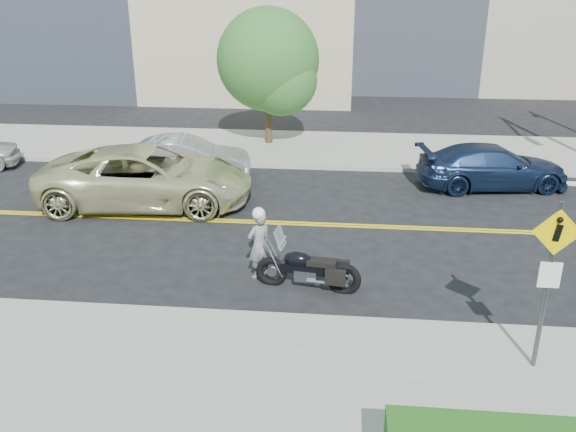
% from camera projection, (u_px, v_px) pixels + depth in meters
% --- Properties ---
extents(ground_plane, '(120.00, 120.00, 0.00)m').
position_uv_depth(ground_plane, '(312.00, 224.00, 16.74)').
color(ground_plane, black).
rests_on(ground_plane, ground).
extents(sidewalk_near, '(60.00, 5.00, 0.15)m').
position_uv_depth(sidewalk_near, '(283.00, 398.00, 9.79)').
color(sidewalk_near, '#9E9B91').
rests_on(sidewalk_near, ground_plane).
extents(sidewalk_far, '(60.00, 5.00, 0.15)m').
position_uv_depth(sidewalk_far, '(324.00, 149.00, 23.65)').
color(sidewalk_far, '#9E9B91').
rests_on(sidewalk_far, ground_plane).
extents(pedestrian_sign, '(0.78, 0.08, 3.00)m').
position_uv_depth(pedestrian_sign, '(550.00, 271.00, 9.80)').
color(pedestrian_sign, '#4C4C51').
rests_on(pedestrian_sign, sidewalk_near).
extents(motorcyclist, '(0.69, 0.67, 1.69)m').
position_uv_depth(motorcyclist, '(259.00, 243.00, 13.53)').
color(motorcyclist, '#ADADB2').
rests_on(motorcyclist, ground).
extents(motorcycle, '(2.30, 0.97, 1.36)m').
position_uv_depth(motorcycle, '(309.00, 260.00, 13.09)').
color(motorcycle, black).
rests_on(motorcycle, ground).
extents(suv, '(6.40, 3.35, 1.72)m').
position_uv_depth(suv, '(147.00, 177.00, 17.86)').
color(suv, beige).
rests_on(suv, ground).
extents(parked_car_silver, '(4.42, 1.93, 1.41)m').
position_uv_depth(parked_car_silver, '(185.00, 159.00, 20.17)').
color(parked_car_silver, '#A1A5A8').
rests_on(parked_car_silver, ground).
extents(parked_car_blue, '(4.97, 2.62, 1.37)m').
position_uv_depth(parked_car_blue, '(492.00, 167.00, 19.40)').
color(parked_car_blue, '#172847').
rests_on(parked_car_blue, ground).
extents(tree_far_a, '(3.90, 3.90, 5.33)m').
position_uv_depth(tree_far_a, '(268.00, 60.00, 23.08)').
color(tree_far_a, '#382619').
rests_on(tree_far_a, ground).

